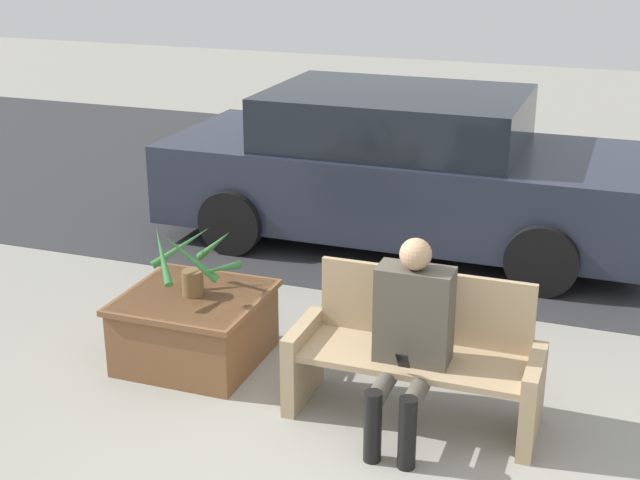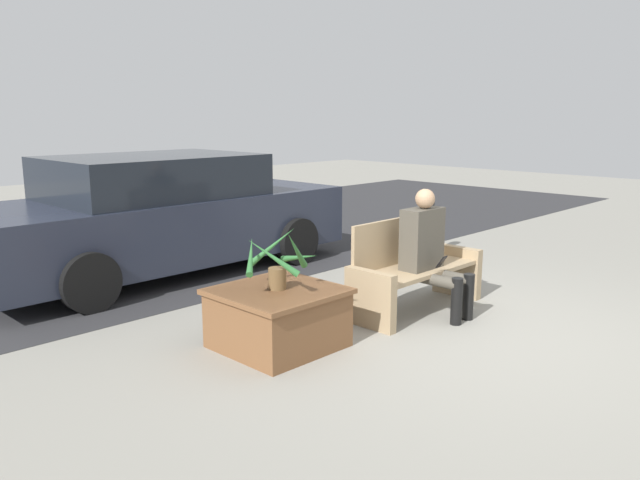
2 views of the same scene
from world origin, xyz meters
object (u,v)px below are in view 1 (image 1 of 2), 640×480
object	(u,v)px
potted_plant	(193,264)
person_seated	(410,332)
planter_box	(195,325)
bench	(416,357)
parked_car	(403,169)

from	to	relation	value
potted_plant	person_seated	bearing A→B (deg)	-12.98
person_seated	planter_box	distance (m)	1.70
person_seated	potted_plant	size ratio (longest dim) A/B	1.91
bench	potted_plant	xyz separation A→B (m)	(-1.60, 0.18, 0.32)
person_seated	planter_box	size ratio (longest dim) A/B	1.28
bench	person_seated	size ratio (longest dim) A/B	1.27
bench	parked_car	bearing A→B (deg)	106.52
planter_box	parked_car	distance (m)	3.00
person_seated	bench	bearing A→B (deg)	90.65
bench	parked_car	world-z (taller)	parked_car
parked_car	potted_plant	bearing A→B (deg)	-103.42
bench	parked_car	xyz separation A→B (m)	(-0.91, 3.07, 0.30)
bench	potted_plant	distance (m)	1.64
person_seated	parked_car	xyz separation A→B (m)	(-0.91, 3.26, 0.05)
bench	parked_car	distance (m)	3.22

